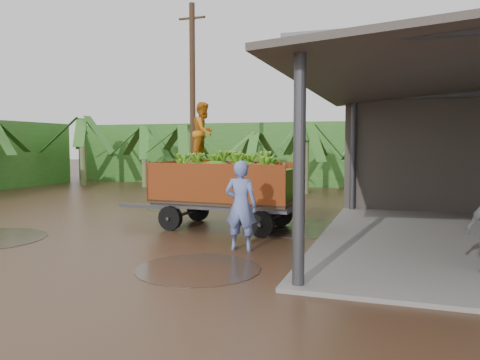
% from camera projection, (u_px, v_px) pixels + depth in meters
% --- Properties ---
extents(ground, '(100.00, 100.00, 0.00)m').
position_uv_depth(ground, '(135.00, 231.00, 12.83)').
color(ground, black).
rests_on(ground, ground).
extents(hedge_north, '(22.00, 3.00, 3.60)m').
position_uv_depth(hedge_north, '(246.00, 153.00, 28.44)').
color(hedge_north, '#2D661E').
rests_on(hedge_north, ground).
extents(banana_trailer, '(5.63, 2.16, 3.58)m').
position_uv_depth(banana_trailer, '(226.00, 184.00, 13.12)').
color(banana_trailer, '#B04519').
rests_on(banana_trailer, ground).
extents(man_blue, '(0.75, 0.50, 2.01)m').
position_uv_depth(man_blue, '(241.00, 205.00, 10.40)').
color(man_blue, '#697ABF').
rests_on(man_blue, ground).
extents(utility_pole, '(1.20, 0.24, 8.29)m').
position_uv_depth(utility_pole, '(193.00, 101.00, 19.95)').
color(utility_pole, '#47301E').
rests_on(utility_pole, ground).
extents(banana_plants, '(24.86, 20.18, 4.25)m').
position_uv_depth(banana_plants, '(90.00, 155.00, 20.18)').
color(banana_plants, '#2D661E').
rests_on(banana_plants, ground).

